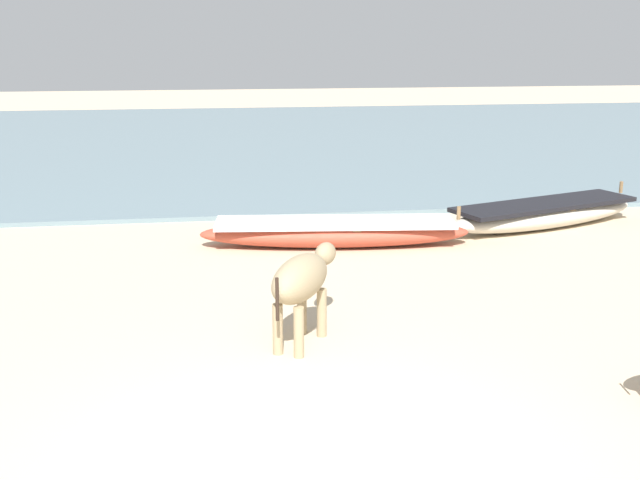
# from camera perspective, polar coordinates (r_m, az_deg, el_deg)

# --- Properties ---
(ground) EXTENTS (80.00, 80.00, 0.00)m
(ground) POSITION_cam_1_polar(r_m,az_deg,el_deg) (6.23, -0.70, -15.79)
(ground) COLOR beige
(sea_water) EXTENTS (60.00, 20.00, 0.08)m
(sea_water) POSITION_cam_1_polar(r_m,az_deg,el_deg) (23.65, -6.54, 7.07)
(sea_water) COLOR slate
(sea_water) RESTS_ON ground
(fishing_boat_2) EXTENTS (3.88, 2.08, 0.62)m
(fishing_boat_2) POSITION_cam_1_polar(r_m,az_deg,el_deg) (13.71, 15.77, 1.84)
(fishing_boat_2) COLOR beige
(fishing_boat_2) RESTS_ON ground
(fishing_boat_4) EXTENTS (4.15, 1.24, 0.60)m
(fishing_boat_4) POSITION_cam_1_polar(r_m,az_deg,el_deg) (12.03, 1.08, 0.59)
(fishing_boat_4) COLOR #B74733
(fishing_boat_4) RESTS_ON ground
(cow_adult_dun) EXTENTS (0.98, 1.37, 0.96)m
(cow_adult_dun) POSITION_cam_1_polar(r_m,az_deg,el_deg) (8.17, -1.29, -2.91)
(cow_adult_dun) COLOR tan
(cow_adult_dun) RESTS_ON ground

